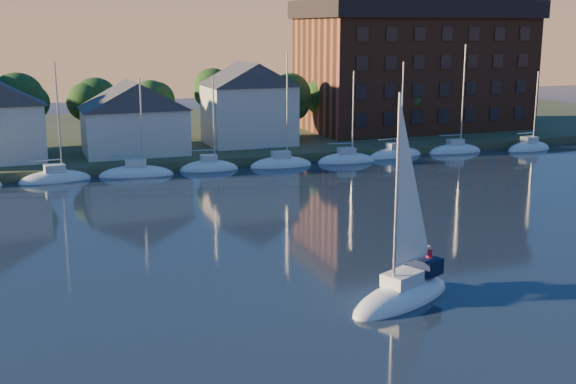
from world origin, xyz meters
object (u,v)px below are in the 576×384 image
clubhouse_centre (134,117)px  condo_block (414,65)px  hero_sailboat (403,291)px  clubhouse_east (249,103)px

clubhouse_centre → condo_block: (40.00, 7.95, 4.66)m
condo_block → hero_sailboat: (-33.00, -55.86, -9.25)m
clubhouse_centre → clubhouse_east: clubhouse_east is taller
clubhouse_centre → condo_block: size_ratio=0.37×
clubhouse_centre → hero_sailboat: bearing=-81.7°
clubhouse_east → hero_sailboat: (-7.00, -49.92, -5.46)m
condo_block → hero_sailboat: size_ratio=2.46×
clubhouse_east → condo_block: bearing=12.9°
clubhouse_centre → clubhouse_east: bearing=8.1°
condo_block → hero_sailboat: 65.54m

